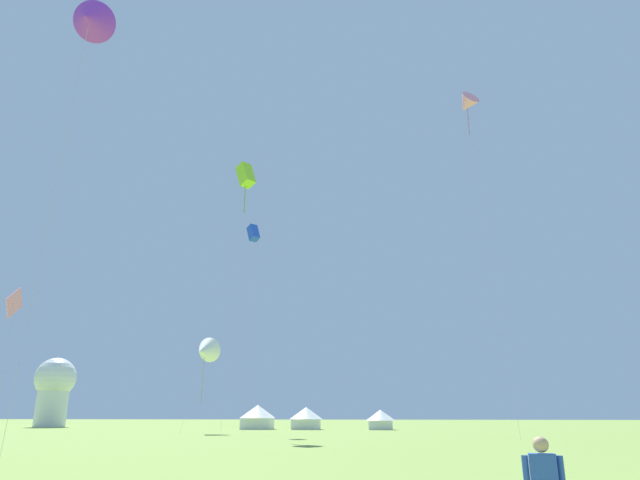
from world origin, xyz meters
name	(u,v)px	position (x,y,z in m)	size (l,w,h in m)	color
kite_blue_box	(253,233)	(-11.47, 58.96, 22.98)	(1.89, 2.14, 24.11)	blue
kite_pink_diamond	(14,303)	(-26.28, 38.13, 10.76)	(1.36, 2.69, 12.14)	pink
kite_lime_box	(246,175)	(-10.90, 52.27, 27.64)	(2.54, 2.32, 29.14)	#99DB2D
kite_purple_delta	(90,19)	(-12.13, 21.13, 23.91)	(3.19, 3.57, 25.50)	purple
kite_white_delta	(204,351)	(-16.30, 57.73, 8.80)	(3.40, 3.35, 10.40)	white
kite_pink_delta	(467,104)	(12.94, 46.09, 31.33)	(3.22, 3.01, 32.59)	pink
festival_tent_left	(258,416)	(-13.63, 73.71, 1.75)	(4.86, 4.86, 3.16)	white
festival_tent_right	(306,417)	(-6.98, 73.71, 1.59)	(4.41, 4.41, 2.87)	white
festival_tent_center	(381,419)	(2.97, 73.71, 1.39)	(3.87, 3.87, 2.51)	white
observatory_dome	(54,388)	(-49.83, 83.69, 6.01)	(6.40, 6.40, 10.80)	white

